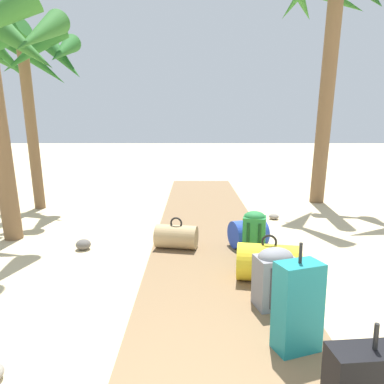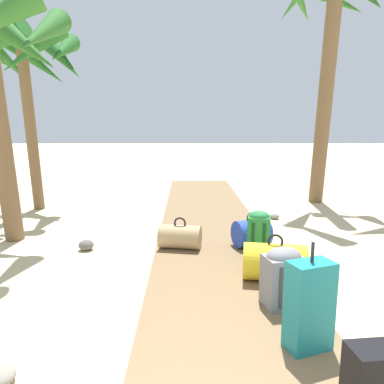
{
  "view_description": "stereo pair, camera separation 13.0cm",
  "coord_description": "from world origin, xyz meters",
  "px_view_note": "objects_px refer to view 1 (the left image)",
  "views": [
    {
      "loc": [
        -0.27,
        -0.89,
        1.7
      ],
      "look_at": [
        -0.29,
        5.42,
        0.55
      ],
      "focal_mm": 34.43,
      "sensor_mm": 36.0,
      "label": 1
    },
    {
      "loc": [
        -0.4,
        -0.89,
        1.7
      ],
      "look_at": [
        -0.29,
        5.42,
        0.55
      ],
      "focal_mm": 34.43,
      "sensor_mm": 36.0,
      "label": 2
    }
  ],
  "objects_px": {
    "backpack_green": "(255,235)",
    "suitcase_teal": "(299,307)",
    "palm_tree_near_right": "(332,26)",
    "backpack_grey": "(276,276)",
    "duffel_bag_blue": "(250,233)",
    "palm_tree_far_left": "(30,62)",
    "duffel_bag_tan": "(178,237)",
    "duffel_bag_yellow": "(270,263)"
  },
  "relations": [
    {
      "from": "backpack_green",
      "to": "suitcase_teal",
      "type": "distance_m",
      "value": 1.82
    },
    {
      "from": "backpack_green",
      "to": "palm_tree_near_right",
      "type": "distance_m",
      "value": 5.25
    },
    {
      "from": "backpack_grey",
      "to": "palm_tree_near_right",
      "type": "distance_m",
      "value": 6.13
    },
    {
      "from": "suitcase_teal",
      "to": "duffel_bag_blue",
      "type": "height_order",
      "value": "suitcase_teal"
    },
    {
      "from": "duffel_bag_blue",
      "to": "palm_tree_far_left",
      "type": "relative_size",
      "value": 0.15
    },
    {
      "from": "backpack_green",
      "to": "palm_tree_near_right",
      "type": "xyz_separation_m",
      "value": [
        2.04,
        3.58,
        3.25
      ]
    },
    {
      "from": "palm_tree_near_right",
      "to": "backpack_grey",
      "type": "bearing_deg",
      "value": -113.3
    },
    {
      "from": "duffel_bag_tan",
      "to": "palm_tree_near_right",
      "type": "xyz_separation_m",
      "value": [
        3.0,
        3.15,
        3.41
      ]
    },
    {
      "from": "duffel_bag_tan",
      "to": "suitcase_teal",
      "type": "bearing_deg",
      "value": -66.73
    },
    {
      "from": "suitcase_teal",
      "to": "duffel_bag_tan",
      "type": "relative_size",
      "value": 1.36
    },
    {
      "from": "duffel_bag_blue",
      "to": "suitcase_teal",
      "type": "bearing_deg",
      "value": -89.97
    },
    {
      "from": "backpack_green",
      "to": "backpack_grey",
      "type": "height_order",
      "value": "backpack_green"
    },
    {
      "from": "backpack_green",
      "to": "suitcase_teal",
      "type": "relative_size",
      "value": 0.75
    },
    {
      "from": "backpack_green",
      "to": "palm_tree_near_right",
      "type": "relative_size",
      "value": 0.12
    },
    {
      "from": "palm_tree_near_right",
      "to": "duffel_bag_yellow",
      "type": "bearing_deg",
      "value": -115.33
    },
    {
      "from": "palm_tree_far_left",
      "to": "palm_tree_near_right",
      "type": "distance_m",
      "value": 5.99
    },
    {
      "from": "backpack_grey",
      "to": "palm_tree_near_right",
      "type": "xyz_separation_m",
      "value": [
        2.05,
        4.75,
        3.28
      ]
    },
    {
      "from": "duffel_bag_tan",
      "to": "backpack_grey",
      "type": "distance_m",
      "value": 1.87
    },
    {
      "from": "backpack_green",
      "to": "palm_tree_far_left",
      "type": "distance_m",
      "value": 5.54
    },
    {
      "from": "duffel_bag_yellow",
      "to": "palm_tree_near_right",
      "type": "height_order",
      "value": "palm_tree_near_right"
    },
    {
      "from": "suitcase_teal",
      "to": "backpack_green",
      "type": "bearing_deg",
      "value": 90.27
    },
    {
      "from": "palm_tree_near_right",
      "to": "backpack_green",
      "type": "bearing_deg",
      "value": -119.61
    },
    {
      "from": "duffel_bag_tan",
      "to": "duffel_bag_blue",
      "type": "bearing_deg",
      "value": 4.23
    },
    {
      "from": "backpack_green",
      "to": "duffel_bag_yellow",
      "type": "bearing_deg",
      "value": -85.26
    },
    {
      "from": "suitcase_teal",
      "to": "backpack_grey",
      "type": "bearing_deg",
      "value": 91.56
    },
    {
      "from": "duffel_bag_tan",
      "to": "backpack_grey",
      "type": "xyz_separation_m",
      "value": [
        0.95,
        -1.6,
        0.13
      ]
    },
    {
      "from": "backpack_green",
      "to": "duffel_bag_yellow",
      "type": "height_order",
      "value": "backpack_green"
    },
    {
      "from": "palm_tree_far_left",
      "to": "palm_tree_near_right",
      "type": "xyz_separation_m",
      "value": [
        5.92,
        0.51,
        0.76
      ]
    },
    {
      "from": "duffel_bag_tan",
      "to": "palm_tree_far_left",
      "type": "height_order",
      "value": "palm_tree_far_left"
    },
    {
      "from": "duffel_bag_yellow",
      "to": "backpack_grey",
      "type": "bearing_deg",
      "value": -96.16
    },
    {
      "from": "backpack_grey",
      "to": "palm_tree_far_left",
      "type": "distance_m",
      "value": 6.27
    },
    {
      "from": "backpack_grey",
      "to": "suitcase_teal",
      "type": "bearing_deg",
      "value": -88.44
    },
    {
      "from": "duffel_bag_yellow",
      "to": "backpack_grey",
      "type": "height_order",
      "value": "backpack_grey"
    },
    {
      "from": "suitcase_teal",
      "to": "palm_tree_far_left",
      "type": "distance_m",
      "value": 6.72
    },
    {
      "from": "suitcase_teal",
      "to": "duffel_bag_tan",
      "type": "distance_m",
      "value": 2.46
    },
    {
      "from": "duffel_bag_yellow",
      "to": "palm_tree_near_right",
      "type": "bearing_deg",
      "value": 64.67
    },
    {
      "from": "duffel_bag_yellow",
      "to": "palm_tree_far_left",
      "type": "distance_m",
      "value": 5.98
    },
    {
      "from": "backpack_grey",
      "to": "palm_tree_far_left",
      "type": "xyz_separation_m",
      "value": [
        -3.87,
        4.24,
        2.52
      ]
    },
    {
      "from": "duffel_bag_blue",
      "to": "palm_tree_far_left",
      "type": "distance_m",
      "value": 5.35
    },
    {
      "from": "suitcase_teal",
      "to": "duffel_bag_tan",
      "type": "bearing_deg",
      "value": 113.27
    },
    {
      "from": "suitcase_teal",
      "to": "palm_tree_far_left",
      "type": "xyz_separation_m",
      "value": [
        -3.89,
        4.89,
        2.47
      ]
    },
    {
      "from": "backpack_green",
      "to": "duffel_bag_blue",
      "type": "relative_size",
      "value": 1.11
    }
  ]
}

